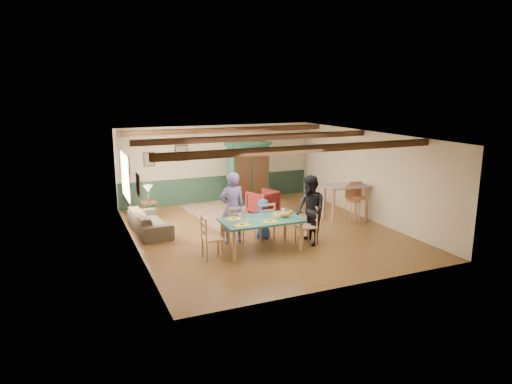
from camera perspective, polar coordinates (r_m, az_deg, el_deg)
name	(u,v)px	position (r m, az deg, el deg)	size (l,w,h in m)	color
floor	(264,232)	(12.89, 0.96, -4.97)	(8.00, 8.00, 0.00)	#593619
wall_back	(218,164)	(16.22, -4.81, 3.57)	(7.00, 0.02, 2.70)	beige
wall_left	(134,196)	(11.60, -15.01, -0.51)	(0.02, 8.00, 2.70)	beige
wall_right	(368,176)	(14.31, 13.88, 2.02)	(0.02, 8.00, 2.70)	beige
ceiling	(264,136)	(12.34, 1.00, 7.06)	(7.00, 8.00, 0.02)	white
wainscot_back	(218,188)	(16.37, -4.73, 0.45)	(6.95, 0.03, 0.90)	#1A3023
ceiling_beam_front	(306,149)	(10.31, 6.26, 5.37)	(6.95, 0.16, 0.16)	black
ceiling_beam_mid	(258,138)	(12.72, 0.26, 6.82)	(6.95, 0.16, 0.16)	black
ceiling_beam_back	(227,130)	(15.13, -3.69, 7.74)	(6.95, 0.16, 0.16)	black
window_left	(125,176)	(13.21, -16.02, 1.90)	(0.06, 1.60, 1.30)	white
picture_left_wall	(138,185)	(10.94, -14.51, 0.88)	(0.04, 0.42, 0.52)	gray
picture_back_a	(181,153)	(15.77, -9.31, 4.84)	(0.45, 0.04, 0.55)	gray
picture_back_b	(149,159)	(15.57, -13.23, 4.01)	(0.38, 0.04, 0.48)	gray
dining_table	(261,235)	(11.26, 0.66, -5.44)	(1.96, 1.09, 0.82)	#1B5549
dining_chair_far_left	(234,225)	(11.76, -2.83, -4.09)	(0.46, 0.48, 1.03)	#A47452
dining_chair_far_right	(264,221)	(12.08, 1.06, -3.63)	(0.46, 0.48, 1.03)	#A47452
dining_chair_end_left	(213,237)	(10.80, -5.46, -5.68)	(0.46, 0.48, 1.03)	#A47452
dining_chair_end_right	(306,225)	(11.76, 6.27, -4.16)	(0.46, 0.48, 1.03)	#A47452
person_man	(232,208)	(11.73, -3.00, -2.01)	(0.68, 0.45, 1.88)	#60528D
person_woman	(310,210)	(11.71, 6.78, -2.31)	(0.87, 0.68, 1.80)	black
person_child	(263,219)	(12.15, 0.89, -3.39)	(0.53, 0.35, 1.09)	#2A50A9
cat	(285,214)	(11.26, 3.68, -2.77)	(0.39, 0.15, 0.20)	orange
place_setting_near_left	(243,223)	(10.66, -1.70, -3.88)	(0.44, 0.33, 0.11)	yellow
place_setting_near_center	(270,220)	(10.93, 1.77, -3.47)	(0.44, 0.33, 0.11)	yellow
place_setting_far_left	(234,217)	(11.15, -2.72, -3.15)	(0.44, 0.33, 0.11)	yellow
place_setting_far_right	(279,212)	(11.60, 2.84, -2.51)	(0.44, 0.33, 0.11)	yellow
area_rug	(242,212)	(14.89, -1.77, -2.51)	(3.06, 3.64, 0.01)	tan
armoire	(248,173)	(15.83, -0.99, 2.37)	(1.52, 0.61, 2.15)	#143325
armchair	(263,202)	(14.67, 0.86, -1.25)	(0.80, 0.82, 0.75)	#410D0D
sofa	(150,222)	(13.11, -13.15, -3.62)	(2.08, 0.82, 0.61)	#352C21
end_table	(149,210)	(14.40, -13.22, -2.27)	(0.45, 0.45, 0.56)	black
table_lamp	(148,194)	(14.27, -13.32, -0.20)	(0.28, 0.28, 0.51)	beige
counter_table	(345,202)	(14.19, 11.09, -1.28)	(1.30, 0.76, 1.08)	tan
bar_stool_left	(353,205)	(13.90, 12.06, -1.55)	(0.39, 0.43, 1.12)	#AE6F43
bar_stool_right	(358,202)	(14.09, 12.64, -1.23)	(0.42, 0.46, 1.19)	#AE6F43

